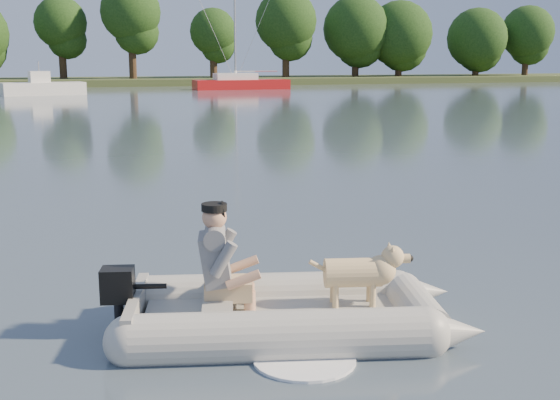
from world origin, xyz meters
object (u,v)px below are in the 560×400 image
object	(u,v)px
dinghy	(289,274)
man	(217,255)
motorboat	(43,79)
sailboat	(240,83)
dog	(353,278)

from	to	relation	value
dinghy	man	bearing A→B (deg)	175.76
motorboat	sailboat	size ratio (longest dim) A/B	0.53
dinghy	sailboat	distance (m)	50.82
man	dinghy	bearing A→B (deg)	-4.24
dog	motorboat	size ratio (longest dim) A/B	0.16
man	motorboat	distance (m)	44.44
dog	sailboat	xyz separation A→B (m)	(11.20, 49.51, -0.02)
man	dog	bearing A→B (deg)	0.00
dinghy	motorboat	size ratio (longest dim) A/B	0.80
man	motorboat	size ratio (longest dim) A/B	0.18
man	dog	distance (m)	1.27
dinghy	sailboat	bearing A→B (deg)	89.42
man	dog	world-z (taller)	man
man	motorboat	xyz separation A→B (m)	(-2.46, 44.37, 0.35)
dinghy	motorboat	bearing A→B (deg)	106.80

